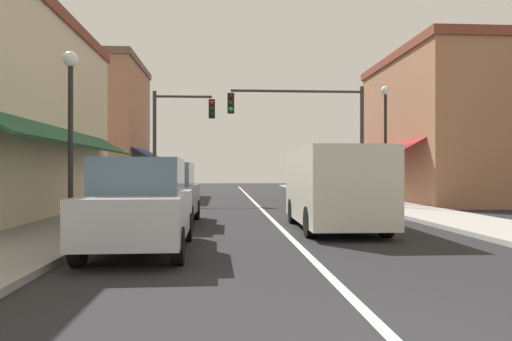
% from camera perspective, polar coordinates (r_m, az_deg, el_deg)
% --- Properties ---
extents(ground_plane, '(80.00, 80.00, 0.00)m').
position_cam_1_polar(ground_plane, '(21.87, 0.19, -4.08)').
color(ground_plane, black).
extents(sidewalk_left, '(2.60, 56.00, 0.12)m').
position_cam_1_polar(sidewalk_left, '(22.17, -14.17, -3.87)').
color(sidewalk_left, gray).
rests_on(sidewalk_left, ground).
extents(sidewalk_right, '(2.60, 56.00, 0.12)m').
position_cam_1_polar(sidewalk_right, '(22.92, 14.07, -3.74)').
color(sidewalk_right, '#A39E99').
rests_on(sidewalk_right, ground).
extents(lane_center_stripe, '(0.14, 52.00, 0.01)m').
position_cam_1_polar(lane_center_stripe, '(21.87, 0.19, -4.07)').
color(lane_center_stripe, silver).
rests_on(lane_center_stripe, ground).
extents(storefront_right_block, '(5.86, 10.20, 7.32)m').
position_cam_1_polar(storefront_right_block, '(26.11, 20.21, 4.62)').
color(storefront_right_block, '#9E6B4C').
rests_on(storefront_right_block, ground).
extents(storefront_far_left, '(5.54, 8.20, 8.49)m').
position_cam_1_polar(storefront_far_left, '(32.72, -16.92, 4.70)').
color(storefront_far_left, '#9E6B4C').
rests_on(storefront_far_left, ground).
extents(parked_car_nearest_left, '(1.84, 4.13, 1.77)m').
position_cam_1_polar(parked_car_nearest_left, '(9.51, -13.23, -3.99)').
color(parked_car_nearest_left, '#B7BABF').
rests_on(parked_car_nearest_left, ground).
extents(parked_car_second_left, '(1.83, 4.12, 1.77)m').
position_cam_1_polar(parked_car_second_left, '(14.32, -10.48, -2.67)').
color(parked_car_second_left, '#4C5156').
rests_on(parked_car_second_left, ground).
extents(van_in_lane, '(2.07, 5.21, 2.12)m').
position_cam_1_polar(van_in_lane, '(13.07, 9.03, -1.75)').
color(van_in_lane, beige).
rests_on(van_in_lane, ground).
extents(traffic_signal_mast_arm, '(6.23, 0.50, 5.40)m').
position_cam_1_polar(traffic_signal_mast_arm, '(22.45, 6.67, 5.67)').
color(traffic_signal_mast_arm, '#333333').
rests_on(traffic_signal_mast_arm, ground).
extents(traffic_signal_left_corner, '(2.97, 0.50, 5.35)m').
position_cam_1_polar(traffic_signal_left_corner, '(23.79, -9.37, 4.76)').
color(traffic_signal_left_corner, '#333333').
rests_on(traffic_signal_left_corner, ground).
extents(street_lamp_left_near, '(0.36, 0.36, 4.33)m').
position_cam_1_polar(street_lamp_left_near, '(12.32, -20.74, 6.59)').
color(street_lamp_left_near, black).
rests_on(street_lamp_left_near, ground).
extents(street_lamp_right_mid, '(0.36, 0.36, 4.95)m').
position_cam_1_polar(street_lamp_right_mid, '(20.40, 14.81, 4.97)').
color(street_lamp_right_mid, black).
rests_on(street_lamp_right_mid, ground).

